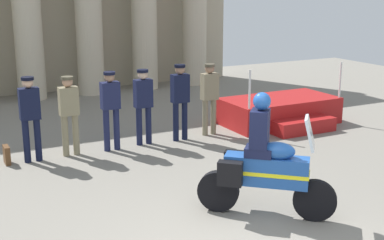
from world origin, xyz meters
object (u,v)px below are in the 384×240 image
(officer_in_row_0, at_px, (30,112))
(briefcase_on_ground, at_px, (7,155))
(officer_in_row_3, at_px, (143,101))
(officer_in_row_4, at_px, (180,96))
(officer_in_row_1, at_px, (69,109))
(reviewing_stand, at_px, (281,112))
(motorcycle_with_rider, at_px, (262,165))
(officer_in_row_2, at_px, (111,104))
(officer_in_row_5, at_px, (210,93))

(officer_in_row_0, height_order, briefcase_on_ground, officer_in_row_0)
(officer_in_row_3, bearing_deg, officer_in_row_4, 175.23)
(officer_in_row_0, bearing_deg, officer_in_row_3, -177.37)
(officer_in_row_1, bearing_deg, officer_in_row_0, 4.55)
(officer_in_row_4, xyz_separation_m, briefcase_on_ground, (-3.72, 0.11, -0.83))
(reviewing_stand, relative_size, officer_in_row_4, 1.66)
(officer_in_row_3, height_order, motorcycle_with_rider, motorcycle_with_rider)
(reviewing_stand, height_order, officer_in_row_2, officer_in_row_2)
(officer_in_row_1, relative_size, officer_in_row_2, 0.98)
(briefcase_on_ground, bearing_deg, motorcycle_with_rider, -54.57)
(officer_in_row_2, bearing_deg, officer_in_row_1, -3.12)
(officer_in_row_0, height_order, officer_in_row_5, officer_in_row_0)
(officer_in_row_3, xyz_separation_m, briefcase_on_ground, (-2.88, 0.02, -0.79))
(briefcase_on_ground, bearing_deg, officer_in_row_3, -0.44)
(officer_in_row_3, distance_m, briefcase_on_ground, 2.99)
(officer_in_row_4, bearing_deg, briefcase_on_ground, -0.75)
(officer_in_row_0, distance_m, officer_in_row_2, 1.63)
(officer_in_row_3, bearing_deg, motorcycle_with_rider, 92.85)
(motorcycle_with_rider, xyz_separation_m, briefcase_on_ground, (-3.03, 4.26, -0.61))
(reviewing_stand, relative_size, briefcase_on_ground, 7.91)
(officer_in_row_3, bearing_deg, officer_in_row_2, 7.11)
(officer_in_row_3, xyz_separation_m, officer_in_row_5, (1.65, 0.02, 0.00))
(motorcycle_with_rider, bearing_deg, officer_in_row_2, 144.34)
(reviewing_stand, relative_size, officer_in_row_5, 1.72)
(reviewing_stand, height_order, officer_in_row_4, officer_in_row_4)
(officer_in_row_0, bearing_deg, officer_in_row_5, -177.83)
(officer_in_row_1, relative_size, motorcycle_with_rider, 0.86)
(officer_in_row_3, bearing_deg, officer_in_row_0, 2.63)
(officer_in_row_0, height_order, officer_in_row_2, officer_in_row_0)
(officer_in_row_4, bearing_deg, officer_in_row_2, 0.88)
(officer_in_row_1, height_order, officer_in_row_3, officer_in_row_3)
(officer_in_row_2, xyz_separation_m, officer_in_row_3, (0.76, 0.08, -0.02))
(officer_in_row_2, bearing_deg, officer_in_row_3, -172.89)
(officer_in_row_1, bearing_deg, officer_in_row_3, -178.29)
(officer_in_row_1, height_order, officer_in_row_2, officer_in_row_2)
(motorcycle_with_rider, bearing_deg, officer_in_row_0, 163.40)
(officer_in_row_1, distance_m, officer_in_row_2, 0.86)
(officer_in_row_2, relative_size, officer_in_row_4, 0.98)
(officer_in_row_2, height_order, motorcycle_with_rider, motorcycle_with_rider)
(officer_in_row_4, bearing_deg, reviewing_stand, -176.84)
(reviewing_stand, relative_size, officer_in_row_0, 1.68)
(officer_in_row_2, bearing_deg, officer_in_row_4, -179.12)
(officer_in_row_1, bearing_deg, motorcycle_with_rider, 113.64)
(officer_in_row_4, bearing_deg, officer_in_row_1, -0.51)
(reviewing_stand, height_order, officer_in_row_5, officer_in_row_5)
(officer_in_row_5, height_order, motorcycle_with_rider, motorcycle_with_rider)
(briefcase_on_ground, bearing_deg, officer_in_row_4, -1.62)
(officer_in_row_4, relative_size, officer_in_row_5, 1.03)
(officer_in_row_0, xyz_separation_m, officer_in_row_4, (3.24, -0.01, 0.01))
(officer_in_row_3, relative_size, officer_in_row_5, 1.00)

